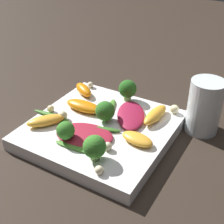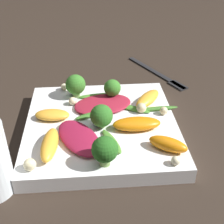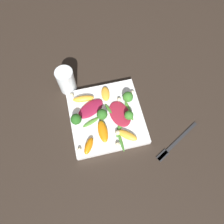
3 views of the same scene
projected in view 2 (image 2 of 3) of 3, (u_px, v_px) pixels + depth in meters
The scene contains 25 objects.
ground_plane at pixel (102, 133), 0.53m from camera, with size 2.40×2.40×0.00m, color #2D231C.
plate at pixel (101, 127), 0.53m from camera, with size 0.25×0.25×0.03m.
fork at pixel (162, 75), 0.71m from camera, with size 0.11×0.18×0.01m.
radicchio_leaf_0 at pixel (103, 104), 0.56m from camera, with size 0.11×0.09×0.01m.
radicchio_leaf_1 at pixel (79, 138), 0.47m from camera, with size 0.09×0.11×0.01m.
orange_segment_0 at pixel (168, 144), 0.45m from camera, with size 0.06×0.05×0.02m.
orange_segment_1 at pixel (137, 124), 0.50m from camera, with size 0.08×0.03×0.02m.
orange_segment_2 at pixel (52, 115), 0.52m from camera, with size 0.06×0.04×0.01m.
orange_segment_3 at pixel (148, 99), 0.56m from camera, with size 0.06×0.07×0.02m.
orange_segment_4 at pixel (50, 144), 0.45m from camera, with size 0.03×0.08×0.02m.
broccoli_floret_0 at pixel (103, 150), 0.42m from camera, with size 0.04×0.04×0.05m.
broccoli_floret_1 at pixel (112, 88), 0.57m from camera, with size 0.03×0.03×0.04m.
broccoli_floret_2 at pixel (101, 116), 0.50m from camera, with size 0.04×0.04×0.04m.
broccoli_floret_3 at pixel (76, 85), 0.58m from camera, with size 0.04×0.04×0.04m.
arugula_sprig_0 at pixel (112, 141), 0.47m from camera, with size 0.04×0.06×0.01m.
arugula_sprig_1 at pixel (132, 108), 0.55m from camera, with size 0.07×0.05×0.01m.
arugula_sprig_2 at pixel (156, 109), 0.55m from camera, with size 0.08×0.01×0.01m.
arugula_sprig_3 at pixel (101, 95), 0.59m from camera, with size 0.08×0.02×0.00m.
arugula_sprig_4 at pixel (96, 113), 0.53m from camera, with size 0.08×0.04×0.01m.
macadamia_nut_0 at pixel (30, 165), 0.42m from camera, with size 0.02×0.02×0.02m.
macadamia_nut_1 at pixel (64, 87), 0.60m from camera, with size 0.01×0.01×0.01m.
macadamia_nut_2 at pixel (176, 161), 0.43m from camera, with size 0.01×0.01×0.01m.
macadamia_nut_3 at pixel (73, 101), 0.56m from camera, with size 0.01×0.01×0.01m.
macadamia_nut_4 at pixel (141, 108), 0.54m from camera, with size 0.02×0.02×0.02m.
macadamia_nut_5 at pixel (164, 111), 0.53m from camera, with size 0.01×0.01×0.01m.
Camera 2 is at (-0.02, -0.42, 0.33)m, focal length 50.00 mm.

